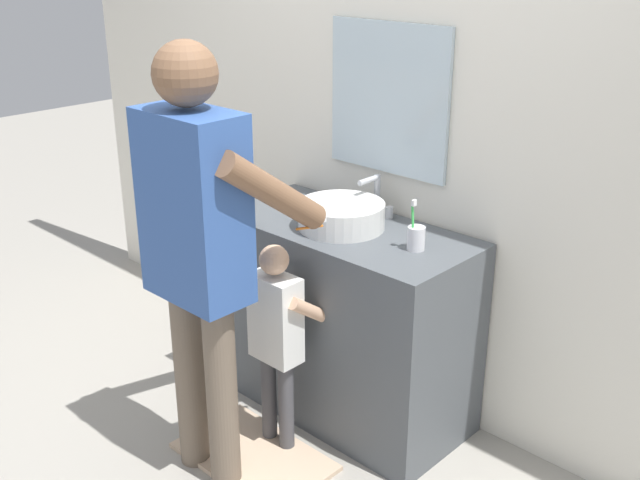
# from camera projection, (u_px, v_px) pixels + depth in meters

# --- Properties ---
(ground_plane) EXTENTS (14.00, 14.00, 0.00)m
(ground_plane) POSITION_uv_depth(u_px,v_px,m) (297.00, 432.00, 3.34)
(ground_plane) COLOR #9E998E
(back_wall) EXTENTS (4.40, 0.10, 2.70)m
(back_wall) POSITION_uv_depth(u_px,v_px,m) (395.00, 107.00, 3.25)
(back_wall) COLOR silver
(back_wall) RESTS_ON ground
(vanity_cabinet) EXTENTS (1.15, 0.54, 0.89)m
(vanity_cabinet) POSITION_uv_depth(u_px,v_px,m) (343.00, 319.00, 3.38)
(vanity_cabinet) COLOR #4C5156
(vanity_cabinet) RESTS_ON ground
(sink_basin) EXTENTS (0.37, 0.37, 0.11)m
(sink_basin) POSITION_uv_depth(u_px,v_px,m) (341.00, 215.00, 3.18)
(sink_basin) COLOR silver
(sink_basin) RESTS_ON vanity_cabinet
(faucet) EXTENTS (0.18, 0.14, 0.18)m
(faucet) POSITION_uv_depth(u_px,v_px,m) (375.00, 197.00, 3.32)
(faucet) COLOR #B7BABF
(faucet) RESTS_ON vanity_cabinet
(toothbrush_cup) EXTENTS (0.07, 0.07, 0.21)m
(toothbrush_cup) POSITION_uv_depth(u_px,v_px,m) (416.00, 237.00, 2.96)
(toothbrush_cup) COLOR silver
(toothbrush_cup) RESTS_ON vanity_cabinet
(bath_mat) EXTENTS (0.64, 0.40, 0.02)m
(bath_mat) POSITION_uv_depth(u_px,v_px,m) (254.00, 456.00, 3.17)
(bath_mat) COLOR #CCAD8E
(bath_mat) RESTS_ON ground
(child_toddler) EXTENTS (0.28, 0.28, 0.92)m
(child_toddler) POSITION_uv_depth(u_px,v_px,m) (277.00, 330.00, 3.07)
(child_toddler) COLOR #47474C
(child_toddler) RESTS_ON ground
(adult_parent) EXTENTS (0.53, 0.56, 1.72)m
(adult_parent) POSITION_uv_depth(u_px,v_px,m) (199.00, 234.00, 2.73)
(adult_parent) COLOR #6B5B4C
(adult_parent) RESTS_ON ground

